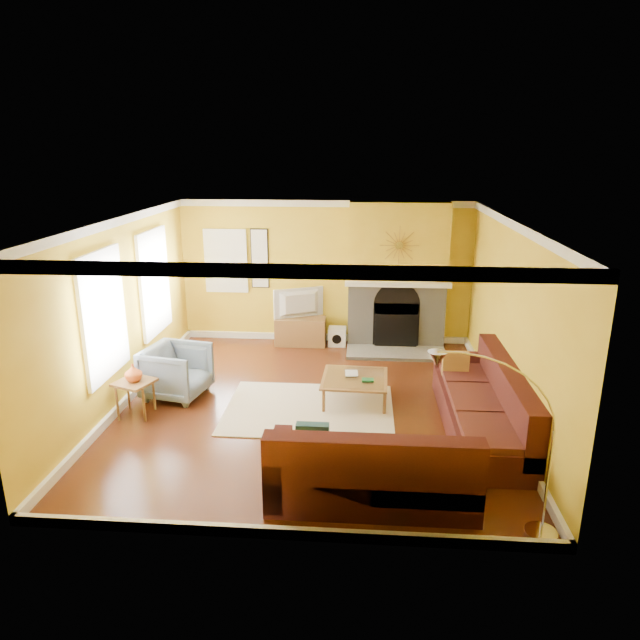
# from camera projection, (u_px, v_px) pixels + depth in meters

# --- Properties ---
(floor) EXTENTS (5.50, 6.00, 0.02)m
(floor) POSITION_uv_depth(u_px,v_px,m) (311.00, 406.00, 8.36)
(floor) COLOR #602B14
(floor) RESTS_ON ground
(ceiling) EXTENTS (5.50, 6.00, 0.02)m
(ceiling) POSITION_uv_depth(u_px,v_px,m) (310.00, 219.00, 7.57)
(ceiling) COLOR white
(ceiling) RESTS_ON ground
(wall_back) EXTENTS (5.50, 0.02, 2.70)m
(wall_back) POSITION_uv_depth(u_px,v_px,m) (325.00, 272.00, 10.84)
(wall_back) COLOR gold
(wall_back) RESTS_ON ground
(wall_front) EXTENTS (5.50, 0.02, 2.70)m
(wall_front) POSITION_uv_depth(u_px,v_px,m) (280.00, 414.00, 5.10)
(wall_front) COLOR gold
(wall_front) RESTS_ON ground
(wall_left) EXTENTS (0.02, 6.00, 2.70)m
(wall_left) POSITION_uv_depth(u_px,v_px,m) (119.00, 313.00, 8.17)
(wall_left) COLOR gold
(wall_left) RESTS_ON ground
(wall_right) EXTENTS (0.02, 6.00, 2.70)m
(wall_right) POSITION_uv_depth(u_px,v_px,m) (512.00, 322.00, 7.76)
(wall_right) COLOR gold
(wall_right) RESTS_ON ground
(baseboard) EXTENTS (5.50, 6.00, 0.12)m
(baseboard) POSITION_uv_depth(u_px,v_px,m) (311.00, 402.00, 8.34)
(baseboard) COLOR white
(baseboard) RESTS_ON floor
(crown_molding) EXTENTS (5.50, 6.00, 0.12)m
(crown_molding) POSITION_uv_depth(u_px,v_px,m) (310.00, 225.00, 7.59)
(crown_molding) COLOR white
(crown_molding) RESTS_ON ceiling
(window_left_near) EXTENTS (0.06, 1.22, 1.72)m
(window_left_near) POSITION_uv_depth(u_px,v_px,m) (153.00, 282.00, 9.36)
(window_left_near) COLOR white
(window_left_near) RESTS_ON wall_left
(window_left_far) EXTENTS (0.06, 1.22, 1.72)m
(window_left_far) POSITION_uv_depth(u_px,v_px,m) (102.00, 315.00, 7.55)
(window_left_far) COLOR white
(window_left_far) RESTS_ON wall_left
(window_back) EXTENTS (0.82, 0.06, 1.22)m
(window_back) POSITION_uv_depth(u_px,v_px,m) (226.00, 261.00, 10.87)
(window_back) COLOR white
(window_back) RESTS_ON wall_back
(wall_art) EXTENTS (0.34, 0.04, 1.14)m
(wall_art) POSITION_uv_depth(u_px,v_px,m) (260.00, 259.00, 10.82)
(wall_art) COLOR white
(wall_art) RESTS_ON wall_back
(fireplace) EXTENTS (1.80, 0.40, 2.70)m
(fireplace) POSITION_uv_depth(u_px,v_px,m) (397.00, 276.00, 10.54)
(fireplace) COLOR gray
(fireplace) RESTS_ON floor
(mantel) EXTENTS (1.92, 0.22, 0.08)m
(mantel) POSITION_uv_depth(u_px,v_px,m) (398.00, 284.00, 10.34)
(mantel) COLOR white
(mantel) RESTS_ON fireplace
(hearth) EXTENTS (1.80, 0.70, 0.06)m
(hearth) POSITION_uv_depth(u_px,v_px,m) (396.00, 353.00, 10.40)
(hearth) COLOR gray
(hearth) RESTS_ON floor
(sunburst) EXTENTS (0.70, 0.04, 0.70)m
(sunburst) POSITION_uv_depth(u_px,v_px,m) (399.00, 246.00, 10.14)
(sunburst) COLOR olive
(sunburst) RESTS_ON fireplace
(rug) EXTENTS (2.40, 1.80, 0.02)m
(rug) POSITION_uv_depth(u_px,v_px,m) (309.00, 409.00, 8.23)
(rug) COLOR beige
(rug) RESTS_ON floor
(sectional_sofa) EXTENTS (2.99, 3.54, 0.90)m
(sectional_sofa) POSITION_uv_depth(u_px,v_px,m) (402.00, 408.00, 7.25)
(sectional_sofa) COLOR #471916
(sectional_sofa) RESTS_ON floor
(coffee_table) EXTENTS (0.99, 0.99, 0.38)m
(coffee_table) POSITION_uv_depth(u_px,v_px,m) (355.00, 389.00, 8.47)
(coffee_table) COLOR white
(coffee_table) RESTS_ON floor
(media_console) EXTENTS (0.95, 0.43, 0.52)m
(media_console) POSITION_uv_depth(u_px,v_px,m) (301.00, 331.00, 10.88)
(media_console) COLOR olive
(media_console) RESTS_ON floor
(tv) EXTENTS (0.94, 0.53, 0.56)m
(tv) POSITION_uv_depth(u_px,v_px,m) (300.00, 304.00, 10.72)
(tv) COLOR black
(tv) RESTS_ON media_console
(subwoofer) EXTENTS (0.33, 0.33, 0.33)m
(subwoofer) POSITION_uv_depth(u_px,v_px,m) (337.00, 336.00, 10.88)
(subwoofer) COLOR white
(subwoofer) RESTS_ON floor
(armchair) EXTENTS (1.02, 1.00, 0.79)m
(armchair) POSITION_uv_depth(u_px,v_px,m) (177.00, 371.00, 8.57)
(armchair) COLOR slate
(armchair) RESTS_ON floor
(side_table) EXTENTS (0.60, 0.60, 0.52)m
(side_table) POSITION_uv_depth(u_px,v_px,m) (136.00, 398.00, 7.99)
(side_table) COLOR olive
(side_table) RESTS_ON floor
(vase) EXTENTS (0.29, 0.29, 0.25)m
(vase) POSITION_uv_depth(u_px,v_px,m) (133.00, 373.00, 7.88)
(vase) COLOR #D8591E
(vase) RESTS_ON side_table
(book) EXTENTS (0.20, 0.26, 0.02)m
(book) POSITION_uv_depth(u_px,v_px,m) (345.00, 373.00, 8.51)
(book) COLOR white
(book) RESTS_ON coffee_table
(arc_lamp) EXTENTS (1.22, 0.36, 1.87)m
(arc_lamp) POSITION_uv_depth(u_px,v_px,m) (496.00, 448.00, 5.32)
(arc_lamp) COLOR silver
(arc_lamp) RESTS_ON floor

